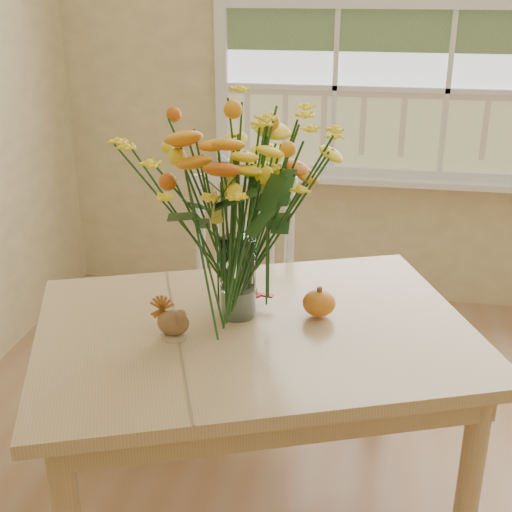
# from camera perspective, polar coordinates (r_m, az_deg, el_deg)

# --- Properties ---
(wall_back) EXTENTS (4.00, 0.02, 2.70)m
(wall_back) POSITION_cam_1_polar(r_m,az_deg,el_deg) (3.57, 15.97, 16.36)
(wall_back) COLOR tan
(wall_back) RESTS_ON floor
(window) EXTENTS (2.42, 0.12, 1.74)m
(window) POSITION_cam_1_polar(r_m,az_deg,el_deg) (3.53, 16.35, 19.22)
(window) COLOR silver
(window) RESTS_ON wall_back
(dining_table) EXTENTS (1.53, 1.32, 0.69)m
(dining_table) POSITION_cam_1_polar(r_m,az_deg,el_deg) (2.11, -0.10, -8.04)
(dining_table) COLOR tan
(dining_table) RESTS_ON floor
(windsor_chair) EXTENTS (0.47, 0.45, 0.91)m
(windsor_chair) POSITION_cam_1_polar(r_m,az_deg,el_deg) (2.81, -1.06, -1.96)
(windsor_chair) COLOR white
(windsor_chair) RESTS_ON floor
(flower_vase) EXTENTS (0.52, 0.52, 0.62)m
(flower_vase) POSITION_cam_1_polar(r_m,az_deg,el_deg) (1.99, -1.59, 4.74)
(flower_vase) COLOR white
(flower_vase) RESTS_ON dining_table
(pumpkin) EXTENTS (0.10, 0.10, 0.08)m
(pumpkin) POSITION_cam_1_polar(r_m,az_deg,el_deg) (2.12, 5.27, -4.03)
(pumpkin) COLOR orange
(pumpkin) RESTS_ON dining_table
(turkey_figurine) EXTENTS (0.09, 0.07, 0.12)m
(turkey_figurine) POSITION_cam_1_polar(r_m,az_deg,el_deg) (2.00, -6.91, -5.57)
(turkey_figurine) COLOR #CCB78C
(turkey_figurine) RESTS_ON dining_table
(dark_gourd) EXTENTS (0.13, 0.08, 0.08)m
(dark_gourd) POSITION_cam_1_polar(r_m,az_deg,el_deg) (2.19, -1.00, -3.06)
(dark_gourd) COLOR #38160F
(dark_gourd) RESTS_ON dining_table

